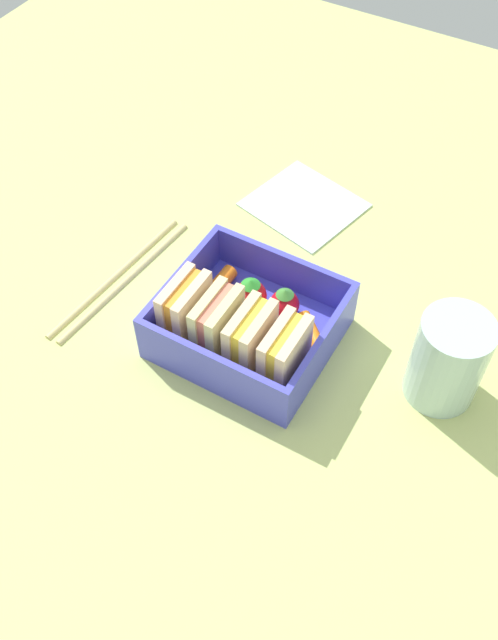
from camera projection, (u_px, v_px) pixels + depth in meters
ground_plane at (249, 344)px, 67.51cm from camera, size 120.00×120.00×2.00cm
bento_tray at (249, 334)px, 66.26cm from camera, size 15.21×13.76×1.20cm
bento_rim at (249, 316)px, 64.18cm from camera, size 15.21×13.76×4.13cm
sandwich_left at (284, 354)px, 60.44cm from camera, size 2.58×5.38×5.96cm
sandwich_center_left at (250, 338)px, 61.49cm from camera, size 2.58×5.38×5.96cm
sandwich_center at (217, 323)px, 62.53cm from camera, size 2.58×5.38×5.96cm
sandwich_center_right at (185, 308)px, 63.57cm from camera, size 2.58×5.38×5.96cm
carrot_stick_left at (311, 331)px, 64.90cm from camera, size 3.77×3.57×1.32cm
strawberry_far_left at (284, 304)px, 65.79cm from camera, size 2.81×2.81×3.41cm
strawberry_left at (251, 295)px, 66.28cm from camera, size 3.07×3.07×3.67cm
carrot_stick_far_left at (219, 285)px, 68.25cm from camera, size 1.67×4.33×1.53cm
chopstick_pair at (120, 277)px, 71.02cm from camera, size 3.64×19.17×0.70cm
drinking_glass at (448, 360)px, 59.70cm from camera, size 6.20×6.20×8.94cm
folded_napkin at (304, 204)px, 77.92cm from camera, size 13.08×12.51×0.40cm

